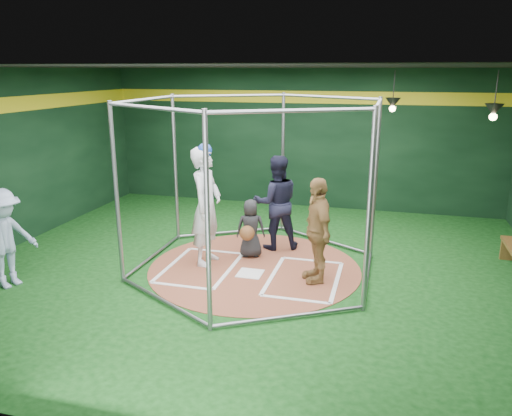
# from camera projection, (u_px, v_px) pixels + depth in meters

# --- Properties ---
(room_shell) EXTENTS (10.10, 9.10, 3.53)m
(room_shell) POSITION_uv_depth(u_px,v_px,m) (255.00, 173.00, 8.54)
(room_shell) COLOR #0C360E
(room_shell) RESTS_ON ground
(clay_disc) EXTENTS (3.80, 3.80, 0.01)m
(clay_disc) POSITION_uv_depth(u_px,v_px,m) (255.00, 268.00, 9.00)
(clay_disc) COLOR brown
(clay_disc) RESTS_ON ground
(home_plate) EXTENTS (0.43, 0.43, 0.01)m
(home_plate) POSITION_uv_depth(u_px,v_px,m) (250.00, 273.00, 8.72)
(home_plate) COLOR white
(home_plate) RESTS_ON clay_disc
(batter_box_left) EXTENTS (1.17, 1.77, 0.01)m
(batter_box_left) POSITION_uv_depth(u_px,v_px,m) (200.00, 267.00, 9.00)
(batter_box_left) COLOR white
(batter_box_left) RESTS_ON clay_disc
(batter_box_right) EXTENTS (1.17, 1.77, 0.01)m
(batter_box_right) POSITION_uv_depth(u_px,v_px,m) (304.00, 278.00, 8.52)
(batter_box_right) COLOR white
(batter_box_right) RESTS_ON clay_disc
(batting_cage) EXTENTS (4.05, 4.67, 3.00)m
(batting_cage) POSITION_uv_depth(u_px,v_px,m) (254.00, 187.00, 8.60)
(batting_cage) COLOR gray
(batting_cage) RESTS_ON ground
(pendant_lamp_near) EXTENTS (0.34, 0.34, 0.90)m
(pendant_lamp_near) POSITION_uv_depth(u_px,v_px,m) (393.00, 103.00, 11.06)
(pendant_lamp_near) COLOR black
(pendant_lamp_near) RESTS_ON room_shell
(pendant_lamp_far) EXTENTS (0.34, 0.34, 0.90)m
(pendant_lamp_far) POSITION_uv_depth(u_px,v_px,m) (494.00, 110.00, 9.12)
(pendant_lamp_far) COLOR black
(pendant_lamp_far) RESTS_ON room_shell
(batter_figure) EXTENTS (0.54, 0.80, 2.22)m
(batter_figure) POSITION_uv_depth(u_px,v_px,m) (206.00, 205.00, 8.96)
(batter_figure) COLOR silver
(batter_figure) RESTS_ON clay_disc
(visitor_leopard) EXTENTS (0.82, 1.13, 1.78)m
(visitor_leopard) POSITION_uv_depth(u_px,v_px,m) (317.00, 230.00, 8.23)
(visitor_leopard) COLOR tan
(visitor_leopard) RESTS_ON clay_disc
(catcher_figure) EXTENTS (0.62, 0.63, 1.11)m
(catcher_figure) POSITION_uv_depth(u_px,v_px,m) (250.00, 229.00, 9.39)
(catcher_figure) COLOR black
(catcher_figure) RESTS_ON clay_disc
(umpire) EXTENTS (1.11, 1.00, 1.87)m
(umpire) POSITION_uv_depth(u_px,v_px,m) (276.00, 203.00, 9.77)
(umpire) COLOR black
(umpire) RESTS_ON clay_disc
(bystander_blue) EXTENTS (0.91, 1.20, 1.64)m
(bystander_blue) POSITION_uv_depth(u_px,v_px,m) (5.00, 239.00, 8.06)
(bystander_blue) COLOR #99ACCA
(bystander_blue) RESTS_ON ground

